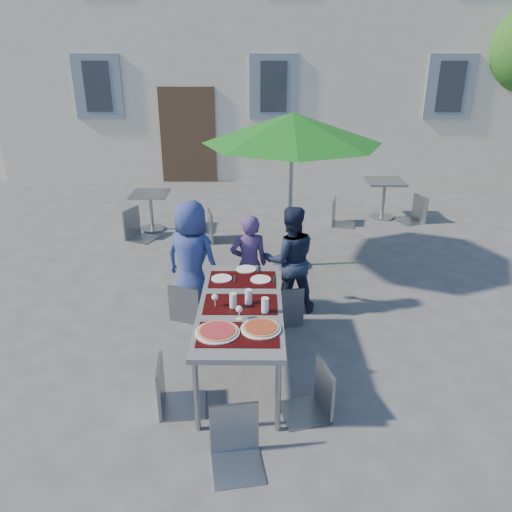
{
  "coord_description": "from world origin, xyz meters",
  "views": [
    {
      "loc": [
        -0.3,
        -4.43,
        3.04
      ],
      "look_at": [
        -0.34,
        0.7,
        0.88
      ],
      "focal_mm": 35.0,
      "sensor_mm": 36.0,
      "label": 1
    }
  ],
  "objects_px": {
    "chair_0": "(186,280)",
    "bg_chair_r_0": "(204,209)",
    "chair_2": "(285,282)",
    "bg_chair_r_1": "(417,193)",
    "pizza_near_left": "(217,332)",
    "chair_5": "(235,407)",
    "child_2": "(290,260)",
    "cafe_table_1": "(384,193)",
    "chair_1": "(230,283)",
    "bg_chair_l_1": "(340,197)",
    "cafe_table_0": "(151,206)",
    "chair_4": "(316,363)",
    "child_0": "(192,259)",
    "patio_umbrella": "(292,129)",
    "chair_3": "(169,358)",
    "bg_chair_l_0": "(135,206)",
    "child_1": "(249,264)",
    "pizza_near_right": "(261,328)",
    "dining_table": "(241,309)"
  },
  "relations": [
    {
      "from": "cafe_table_1",
      "to": "chair_2",
      "type": "bearing_deg",
      "value": -117.28
    },
    {
      "from": "dining_table",
      "to": "bg_chair_l_0",
      "type": "relative_size",
      "value": 1.88
    },
    {
      "from": "chair_1",
      "to": "bg_chair_l_0",
      "type": "relative_size",
      "value": 0.96
    },
    {
      "from": "chair_2",
      "to": "bg_chair_r_1",
      "type": "relative_size",
      "value": 1.01
    },
    {
      "from": "child_2",
      "to": "cafe_table_1",
      "type": "distance_m",
      "value": 4.13
    },
    {
      "from": "bg_chair_l_0",
      "to": "pizza_near_left",
      "type": "bearing_deg",
      "value": -67.99
    },
    {
      "from": "bg_chair_l_0",
      "to": "chair_0",
      "type": "bearing_deg",
      "value": -65.71
    },
    {
      "from": "bg_chair_l_0",
      "to": "pizza_near_right",
      "type": "bearing_deg",
      "value": -63.49
    },
    {
      "from": "pizza_near_right",
      "to": "chair_5",
      "type": "bearing_deg",
      "value": -104.78
    },
    {
      "from": "chair_1",
      "to": "bg_chair_l_1",
      "type": "xyz_separation_m",
      "value": [
        1.8,
        3.63,
        -0.02
      ]
    },
    {
      "from": "bg_chair_l_0",
      "to": "cafe_table_1",
      "type": "relative_size",
      "value": 1.34
    },
    {
      "from": "chair_0",
      "to": "chair_2",
      "type": "relative_size",
      "value": 0.95
    },
    {
      "from": "child_2",
      "to": "chair_2",
      "type": "height_order",
      "value": "child_2"
    },
    {
      "from": "chair_5",
      "to": "bg_chair_r_1",
      "type": "bearing_deg",
      "value": 62.39
    },
    {
      "from": "chair_3",
      "to": "chair_4",
      "type": "xyz_separation_m",
      "value": [
        1.27,
        -0.05,
        -0.01
      ]
    },
    {
      "from": "bg_chair_l_1",
      "to": "bg_chair_r_0",
      "type": "bearing_deg",
      "value": -160.17
    },
    {
      "from": "child_0",
      "to": "bg_chair_r_1",
      "type": "xyz_separation_m",
      "value": [
        3.71,
        3.51,
        -0.17
      ]
    },
    {
      "from": "child_0",
      "to": "chair_4",
      "type": "xyz_separation_m",
      "value": [
        1.29,
        -1.82,
        -0.19
      ]
    },
    {
      "from": "dining_table",
      "to": "pizza_near_left",
      "type": "xyz_separation_m",
      "value": [
        -0.18,
        -0.53,
        0.07
      ]
    },
    {
      "from": "bg_chair_r_1",
      "to": "pizza_near_left",
      "type": "bearing_deg",
      "value": -122.01
    },
    {
      "from": "chair_2",
      "to": "bg_chair_r_0",
      "type": "bearing_deg",
      "value": 114.1
    },
    {
      "from": "chair_2",
      "to": "bg_chair_l_1",
      "type": "distance_m",
      "value": 3.76
    },
    {
      "from": "chair_0",
      "to": "bg_chair_r_0",
      "type": "distance_m",
      "value": 2.63
    },
    {
      "from": "child_0",
      "to": "bg_chair_l_1",
      "type": "height_order",
      "value": "child_0"
    },
    {
      "from": "pizza_near_left",
      "to": "patio_umbrella",
      "type": "bearing_deg",
      "value": 75.79
    },
    {
      "from": "pizza_near_left",
      "to": "cafe_table_0",
      "type": "distance_m",
      "value": 4.99
    },
    {
      "from": "chair_1",
      "to": "bg_chair_r_0",
      "type": "relative_size",
      "value": 0.98
    },
    {
      "from": "child_1",
      "to": "patio_umbrella",
      "type": "xyz_separation_m",
      "value": [
        0.56,
        1.37,
        1.39
      ]
    },
    {
      "from": "dining_table",
      "to": "chair_1",
      "type": "height_order",
      "value": "chair_1"
    },
    {
      "from": "chair_3",
      "to": "chair_5",
      "type": "distance_m",
      "value": 0.87
    },
    {
      "from": "pizza_near_left",
      "to": "chair_0",
      "type": "height_order",
      "value": "chair_0"
    },
    {
      "from": "chair_5",
      "to": "patio_umbrella",
      "type": "xyz_separation_m",
      "value": [
        0.62,
        3.82,
        1.5
      ]
    },
    {
      "from": "pizza_near_right",
      "to": "chair_2",
      "type": "xyz_separation_m",
      "value": [
        0.28,
        1.39,
        -0.22
      ]
    },
    {
      "from": "cafe_table_0",
      "to": "bg_chair_l_1",
      "type": "distance_m",
      "value": 3.4
    },
    {
      "from": "chair_2",
      "to": "cafe_table_1",
      "type": "relative_size",
      "value": 1.28
    },
    {
      "from": "chair_2",
      "to": "chair_3",
      "type": "distance_m",
      "value": 1.85
    },
    {
      "from": "bg_chair_l_1",
      "to": "chair_5",
      "type": "bearing_deg",
      "value": -106.0
    },
    {
      "from": "cafe_table_1",
      "to": "bg_chair_r_1",
      "type": "distance_m",
      "value": 0.6
    },
    {
      "from": "child_2",
      "to": "chair_2",
      "type": "bearing_deg",
      "value": 69.83
    },
    {
      "from": "patio_umbrella",
      "to": "bg_chair_r_1",
      "type": "distance_m",
      "value": 3.54
    },
    {
      "from": "patio_umbrella",
      "to": "bg_chair_r_0",
      "type": "bearing_deg",
      "value": 143.07
    },
    {
      "from": "chair_4",
      "to": "bg_chair_r_0",
      "type": "distance_m",
      "value": 4.5
    },
    {
      "from": "chair_4",
      "to": "bg_chair_r_0",
      "type": "bearing_deg",
      "value": 108.31
    },
    {
      "from": "child_0",
      "to": "pizza_near_left",
      "type": "bearing_deg",
      "value": 128.2
    },
    {
      "from": "pizza_near_right",
      "to": "child_0",
      "type": "relative_size",
      "value": 0.25
    },
    {
      "from": "chair_1",
      "to": "pizza_near_left",
      "type": "bearing_deg",
      "value": -90.81
    },
    {
      "from": "child_0",
      "to": "cafe_table_1",
      "type": "distance_m",
      "value": 4.88
    },
    {
      "from": "bg_chair_l_1",
      "to": "chair_4",
      "type": "bearing_deg",
      "value": -100.65
    },
    {
      "from": "chair_1",
      "to": "chair_2",
      "type": "distance_m",
      "value": 0.63
    },
    {
      "from": "pizza_near_left",
      "to": "chair_3",
      "type": "bearing_deg",
      "value": -173.15
    }
  ]
}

